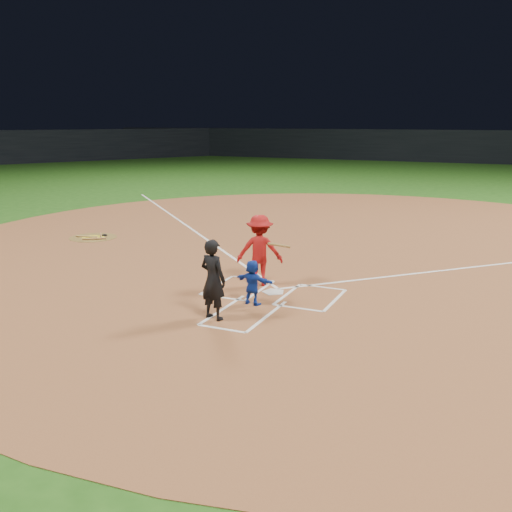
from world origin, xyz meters
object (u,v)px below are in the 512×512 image
at_px(batter_at_plate, 260,250).
at_px(home_plate, 274,292).
at_px(on_deck_circle, 93,237).
at_px(umpire, 213,279).
at_px(catcher, 252,282).

bearing_deg(batter_at_plate, home_plate, -38.84).
xyz_separation_m(on_deck_circle, umpire, (8.14, -5.86, 0.87)).
bearing_deg(on_deck_circle, umpire, -35.73).
distance_m(home_plate, on_deck_circle, 9.29).
bearing_deg(home_plate, umpire, 79.02).
relative_size(home_plate, batter_at_plate, 0.33).
bearing_deg(catcher, home_plate, -85.36).
xyz_separation_m(home_plate, batter_at_plate, (-0.59, 0.47, 0.91)).
relative_size(home_plate, catcher, 0.57).
xyz_separation_m(on_deck_circle, batter_at_plate, (8.00, -3.08, 0.91)).
bearing_deg(umpire, batter_at_plate, -73.85).
distance_m(catcher, umpire, 1.34).
bearing_deg(umpire, home_plate, -87.67).
bearing_deg(batter_at_plate, catcher, -72.20).
bearing_deg(home_plate, on_deck_circle, -22.44).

